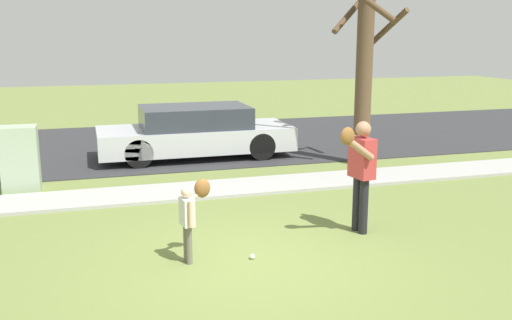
# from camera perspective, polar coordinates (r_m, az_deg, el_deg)

# --- Properties ---
(ground_plane) EXTENTS (48.00, 48.00, 0.00)m
(ground_plane) POSITION_cam_1_polar(r_m,az_deg,el_deg) (11.06, -5.33, -3.23)
(ground_plane) COLOR olive
(sidewalk_strip) EXTENTS (36.00, 1.20, 0.06)m
(sidewalk_strip) POSITION_cam_1_polar(r_m,az_deg,el_deg) (11.14, -5.43, -2.95)
(sidewalk_strip) COLOR #A3A39E
(sidewalk_strip) RESTS_ON ground
(road_surface) EXTENTS (36.00, 6.80, 0.02)m
(road_surface) POSITION_cam_1_polar(r_m,az_deg,el_deg) (15.96, -8.91, 1.60)
(road_surface) COLOR #2D2D30
(road_surface) RESTS_ON ground
(person_adult) EXTENTS (0.67, 0.71, 1.70)m
(person_adult) POSITION_cam_1_polar(r_m,az_deg,el_deg) (8.75, 10.19, -0.52)
(person_adult) COLOR black
(person_adult) RESTS_ON ground
(person_child) EXTENTS (0.46, 0.47, 1.08)m
(person_child) POSITION_cam_1_polar(r_m,az_deg,el_deg) (7.68, -6.37, -4.96)
(person_child) COLOR #6B6656
(person_child) RESTS_ON ground
(baseball) EXTENTS (0.07, 0.07, 0.07)m
(baseball) POSITION_cam_1_polar(r_m,az_deg,el_deg) (7.89, -0.36, -9.45)
(baseball) COLOR white
(baseball) RESTS_ON ground
(utility_cabinet) EXTENTS (0.68, 0.53, 1.25)m
(utility_cabinet) POSITION_cam_1_polar(r_m,az_deg,el_deg) (11.89, -22.15, 0.10)
(utility_cabinet) COLOR #9EB293
(utility_cabinet) RESTS_ON ground
(street_tree_near) EXTENTS (1.84, 1.88, 4.59)m
(street_tree_near) POSITION_cam_1_polar(r_m,az_deg,el_deg) (13.26, 10.64, 10.00)
(street_tree_near) COLOR brown
(street_tree_near) RESTS_ON ground
(parked_sedan_silver) EXTENTS (4.60, 1.80, 1.23)m
(parked_sedan_silver) POSITION_cam_1_polar(r_m,az_deg,el_deg) (14.06, -5.99, 2.74)
(parked_sedan_silver) COLOR silver
(parked_sedan_silver) RESTS_ON road_surface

